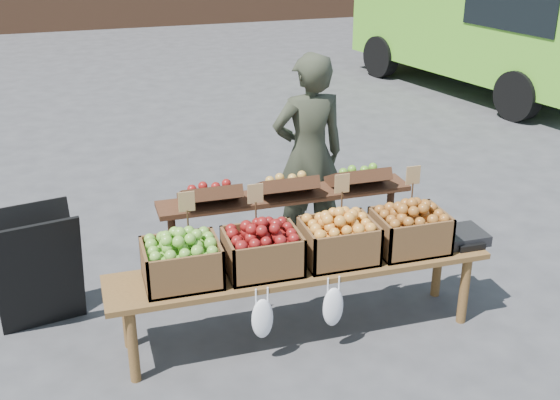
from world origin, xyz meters
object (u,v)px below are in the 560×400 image
object	(u,v)px
display_bench	(300,300)
crate_russet_pears	(262,252)
back_table	(286,226)
crate_green_apples	(410,231)
chalkboard_sign	(37,270)
crate_golden_apples	(182,263)
weighing_scale	(461,236)
vendor	(309,155)
crate_red_apples	(338,241)
delivery_van	(491,21)

from	to	relation	value
display_bench	crate_russet_pears	bearing A→B (deg)	180.00
back_table	display_bench	world-z (taller)	back_table
crate_russet_pears	crate_green_apples	xyz separation A→B (m)	(1.10, 0.00, 0.00)
crate_russet_pears	chalkboard_sign	bearing A→B (deg)	155.94
crate_golden_apples	weighing_scale	size ratio (longest dim) A/B	1.47
vendor	back_table	distance (m)	0.76
back_table	crate_golden_apples	size ratio (longest dim) A/B	4.20
crate_russet_pears	crate_green_apples	distance (m)	1.10
crate_golden_apples	crate_green_apples	size ratio (longest dim) A/B	1.00
back_table	crate_green_apples	size ratio (longest dim) A/B	4.20
crate_red_apples	crate_russet_pears	bearing A→B (deg)	180.00
weighing_scale	vendor	bearing A→B (deg)	121.01
delivery_van	crate_golden_apples	xyz separation A→B (m)	(-5.95, -5.84, -0.38)
chalkboard_sign	crate_russet_pears	distance (m)	1.66
crate_russet_pears	weighing_scale	world-z (taller)	crate_russet_pears
weighing_scale	back_table	bearing A→B (deg)	147.63
crate_russet_pears	crate_golden_apples	bearing A→B (deg)	180.00
weighing_scale	crate_golden_apples	bearing A→B (deg)	180.00
crate_green_apples	crate_russet_pears	bearing A→B (deg)	180.00
crate_russet_pears	display_bench	bearing A→B (deg)	0.00
display_bench	crate_russet_pears	xyz separation A→B (m)	(-0.28, 0.00, 0.42)
crate_green_apples	display_bench	bearing A→B (deg)	180.00
display_bench	crate_green_apples	bearing A→B (deg)	0.00
vendor	crate_golden_apples	size ratio (longest dim) A/B	3.55
vendor	display_bench	xyz separation A→B (m)	(-0.49, -1.27, -0.60)
vendor	crate_golden_apples	world-z (taller)	vendor
delivery_van	weighing_scale	bearing A→B (deg)	-137.96
display_bench	vendor	bearing A→B (deg)	68.95
vendor	crate_golden_apples	bearing A→B (deg)	42.17
vendor	crate_red_apples	world-z (taller)	vendor
vendor	back_table	world-z (taller)	vendor
crate_red_apples	vendor	bearing A→B (deg)	80.47
weighing_scale	crate_green_apples	bearing A→B (deg)	180.00
vendor	crate_russet_pears	world-z (taller)	vendor
vendor	crate_red_apples	size ratio (longest dim) A/B	3.55
vendor	crate_golden_apples	xyz separation A→B (m)	(-1.31, -1.27, -0.18)
crate_golden_apples	delivery_van	bearing A→B (deg)	44.48
display_bench	crate_red_apples	size ratio (longest dim) A/B	5.40
delivery_van	crate_red_apples	xyz separation A→B (m)	(-4.85, -5.84, -0.38)
crate_red_apples	chalkboard_sign	bearing A→B (deg)	161.91
crate_russet_pears	crate_green_apples	world-z (taller)	same
crate_green_apples	weighing_scale	distance (m)	0.44
crate_red_apples	crate_green_apples	world-z (taller)	same
crate_russet_pears	weighing_scale	xyz separation A→B (m)	(1.52, 0.00, -0.10)
back_table	crate_russet_pears	world-z (taller)	back_table
back_table	crate_green_apples	xyz separation A→B (m)	(0.71, -0.72, 0.19)
delivery_van	weighing_scale	distance (m)	7.03
chalkboard_sign	crate_golden_apples	bearing A→B (deg)	-46.18
crate_russet_pears	weighing_scale	size ratio (longest dim) A/B	1.47
crate_golden_apples	weighing_scale	distance (m)	2.08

